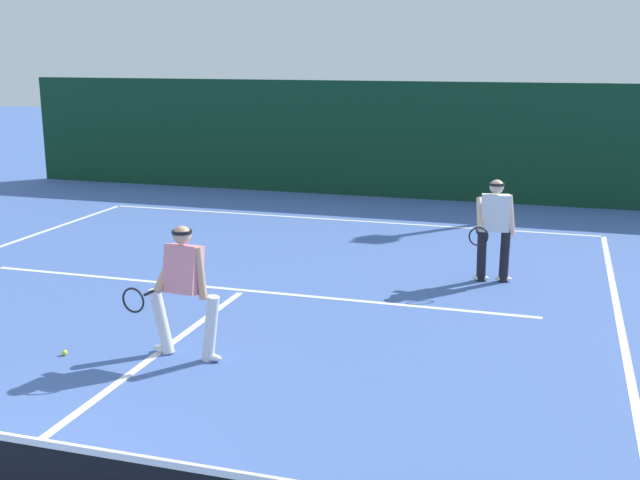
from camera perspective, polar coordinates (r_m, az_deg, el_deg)
court_line_baseline_far at (r=16.89m, az=1.38°, el=1.47°), size 10.69×0.10×0.01m
court_line_service at (r=11.99m, az=-5.54°, el=-3.62°), size 8.72×0.10×0.01m
court_line_centre at (r=9.18m, az=-13.60°, el=-9.40°), size 0.10×6.40×0.01m
player_near at (r=9.27m, az=-9.85°, el=-3.31°), size 0.96×0.86×1.59m
player_far at (r=12.46m, az=12.47°, el=0.98°), size 0.65×0.90×1.61m
tennis_ball at (r=9.93m, az=-17.96°, el=-7.74°), size 0.07×0.07×0.07m
back_fence_windscreen at (r=19.54m, az=3.80°, el=7.26°), size 18.80×0.12×2.82m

